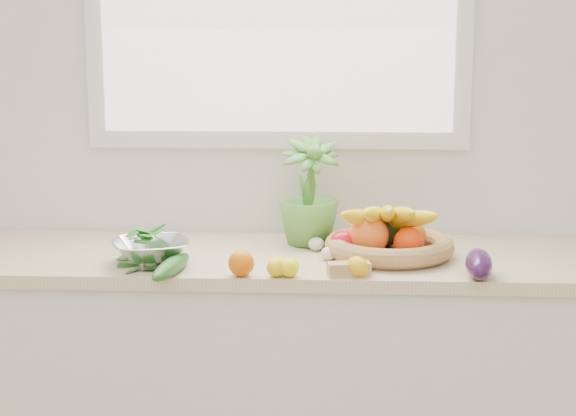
{
  "coord_description": "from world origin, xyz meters",
  "views": [
    {
      "loc": [
        0.19,
        -0.77,
        1.58
      ],
      "look_at": [
        0.05,
        1.93,
        1.05
      ],
      "focal_mm": 55.0,
      "sensor_mm": 36.0,
      "label": 1
    }
  ],
  "objects_px": {
    "potted_herb": "(309,191)",
    "fruit_basket": "(388,239)",
    "eggplant": "(479,264)",
    "apple": "(343,244)",
    "colander_with_spinach": "(151,245)",
    "cucumber": "(171,267)"
  },
  "relations": [
    {
      "from": "eggplant",
      "to": "apple",
      "type": "bearing_deg",
      "value": 151.42
    },
    {
      "from": "eggplant",
      "to": "fruit_basket",
      "type": "bearing_deg",
      "value": 135.72
    },
    {
      "from": "apple",
      "to": "fruit_basket",
      "type": "xyz_separation_m",
      "value": [
        0.14,
        0.03,
        0.01
      ]
    },
    {
      "from": "colander_with_spinach",
      "to": "cucumber",
      "type": "bearing_deg",
      "value": -55.07
    },
    {
      "from": "potted_herb",
      "to": "fruit_basket",
      "type": "relative_size",
      "value": 0.87
    },
    {
      "from": "apple",
      "to": "potted_herb",
      "type": "xyz_separation_m",
      "value": [
        -0.11,
        0.18,
        0.14
      ]
    },
    {
      "from": "colander_with_spinach",
      "to": "apple",
      "type": "bearing_deg",
      "value": 10.64
    },
    {
      "from": "potted_herb",
      "to": "apple",
      "type": "bearing_deg",
      "value": -58.02
    },
    {
      "from": "eggplant",
      "to": "fruit_basket",
      "type": "height_order",
      "value": "fruit_basket"
    },
    {
      "from": "cucumber",
      "to": "potted_herb",
      "type": "relative_size",
      "value": 0.78
    },
    {
      "from": "potted_herb",
      "to": "colander_with_spinach",
      "type": "distance_m",
      "value": 0.56
    },
    {
      "from": "apple",
      "to": "colander_with_spinach",
      "type": "height_order",
      "value": "colander_with_spinach"
    },
    {
      "from": "eggplant",
      "to": "colander_with_spinach",
      "type": "bearing_deg",
      "value": 174.03
    },
    {
      "from": "eggplant",
      "to": "colander_with_spinach",
      "type": "distance_m",
      "value": 0.97
    },
    {
      "from": "eggplant",
      "to": "cucumber",
      "type": "height_order",
      "value": "eggplant"
    },
    {
      "from": "cucumber",
      "to": "fruit_basket",
      "type": "height_order",
      "value": "fruit_basket"
    },
    {
      "from": "fruit_basket",
      "to": "colander_with_spinach",
      "type": "distance_m",
      "value": 0.73
    },
    {
      "from": "cucumber",
      "to": "potted_herb",
      "type": "distance_m",
      "value": 0.58
    },
    {
      "from": "apple",
      "to": "eggplant",
      "type": "relative_size",
      "value": 0.43
    },
    {
      "from": "potted_herb",
      "to": "fruit_basket",
      "type": "height_order",
      "value": "potted_herb"
    },
    {
      "from": "potted_herb",
      "to": "eggplant",
      "type": "bearing_deg",
      "value": -37.98
    },
    {
      "from": "apple",
      "to": "cucumber",
      "type": "bearing_deg",
      "value": -155.34
    }
  ]
}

